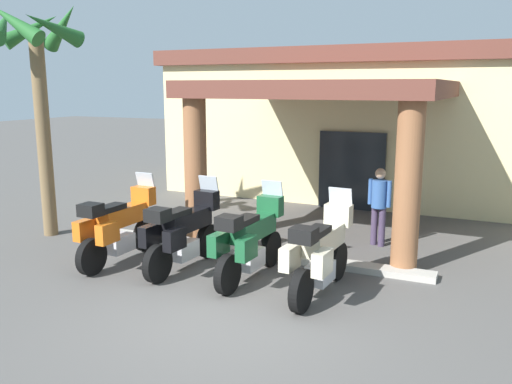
{
  "coord_description": "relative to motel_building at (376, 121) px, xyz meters",
  "views": [
    {
      "loc": [
        3.39,
        -6.33,
        3.28
      ],
      "look_at": [
        -0.86,
        3.11,
        1.2
      ],
      "focal_mm": 36.87,
      "sensor_mm": 36.0,
      "label": 1
    }
  ],
  "objects": [
    {
      "name": "palm_tree_roadside",
      "position": [
        -5.59,
        -8.12,
        1.53
      ],
      "size": [
        1.96,
        2.0,
        5.1
      ],
      "color": "brown",
      "rests_on": "ground_plane"
    },
    {
      "name": "motel_building",
      "position": [
        0.0,
        0.0,
        0.0
      ],
      "size": [
        12.55,
        11.14,
        4.35
      ],
      "rotation": [
        0.0,
        0.0,
        -0.01
      ],
      "color": "beige",
      "rests_on": "ground_plane"
    },
    {
      "name": "motorcycle_cream",
      "position": [
        1.03,
        -8.99,
        -1.52
      ],
      "size": [
        0.73,
        2.21,
        1.61
      ],
      "rotation": [
        0.0,
        0.0,
        1.5
      ],
      "color": "black",
      "rests_on": "ground_plane"
    },
    {
      "name": "motorcycle_orange",
      "position": [
        -2.91,
        -9.02,
        -1.52
      ],
      "size": [
        0.71,
        2.21,
        1.61
      ],
      "rotation": [
        0.0,
        0.0,
        1.55
      ],
      "color": "black",
      "rests_on": "ground_plane"
    },
    {
      "name": "curb_strip",
      "position": [
        -0.94,
        -7.6,
        -2.16
      ],
      "size": [
        7.25,
        0.36,
        0.12
      ],
      "primitive_type": "cube",
      "color": "#ADA89E",
      "rests_on": "ground_plane"
    },
    {
      "name": "pedestrian",
      "position": [
        1.32,
        -5.91,
        -1.28
      ],
      "size": [
        0.5,
        0.32,
        1.64
      ],
      "rotation": [
        0.0,
        0.0,
        1.23
      ],
      "color": "#3F334C",
      "rests_on": "ground_plane"
    },
    {
      "name": "motorcycle_green",
      "position": [
        -0.29,
        -8.81,
        -1.52
      ],
      "size": [
        0.73,
        2.21,
        1.61
      ],
      "rotation": [
        0.0,
        0.0,
        1.51
      ],
      "color": "black",
      "rests_on": "ground_plane"
    },
    {
      "name": "ground_plane",
      "position": [
        -0.04,
        -10.32,
        -2.22
      ],
      "size": [
        80.0,
        80.0,
        0.0
      ],
      "primitive_type": "plane",
      "color": "#514F4C"
    },
    {
      "name": "motorcycle_black",
      "position": [
        -1.6,
        -8.85,
        -1.52
      ],
      "size": [
        0.73,
        2.21,
        1.61
      ],
      "rotation": [
        0.0,
        0.0,
        1.5
      ],
      "color": "black",
      "rests_on": "ground_plane"
    }
  ]
}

